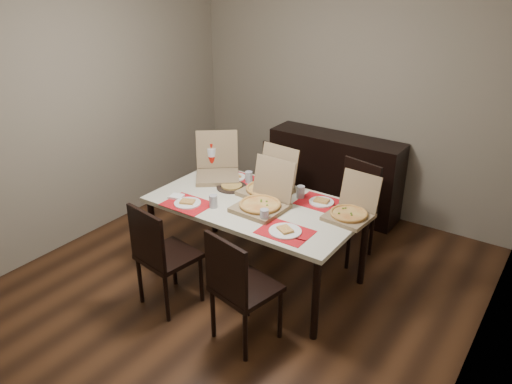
# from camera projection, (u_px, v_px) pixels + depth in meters

# --- Properties ---
(ground) EXTENTS (3.80, 4.00, 0.02)m
(ground) POSITION_uv_depth(u_px,v_px,m) (243.00, 284.00, 4.51)
(ground) COLOR #402413
(ground) RESTS_ON ground
(room_walls) EXTENTS (3.84, 4.02, 2.62)m
(room_walls) POSITION_uv_depth(u_px,v_px,m) (271.00, 83.00, 4.10)
(room_walls) COLOR gray
(room_walls) RESTS_ON ground
(sideboard) EXTENTS (1.50, 0.40, 0.90)m
(sideboard) POSITION_uv_depth(u_px,v_px,m) (334.00, 174.00, 5.64)
(sideboard) COLOR black
(sideboard) RESTS_ON ground
(dining_table) EXTENTS (1.80, 1.00, 0.75)m
(dining_table) POSITION_uv_depth(u_px,v_px,m) (256.00, 209.00, 4.33)
(dining_table) COLOR beige
(dining_table) RESTS_ON ground
(chair_near_left) EXTENTS (0.48, 0.48, 0.93)m
(chair_near_left) POSITION_uv_depth(u_px,v_px,m) (161.00, 253.00, 4.00)
(chair_near_left) COLOR black
(chair_near_left) RESTS_ON ground
(chair_near_right) EXTENTS (0.50, 0.50, 0.93)m
(chair_near_right) POSITION_uv_depth(u_px,v_px,m) (239.00, 285.00, 3.60)
(chair_near_right) COLOR black
(chair_near_right) RESTS_ON ground
(chair_far_left) EXTENTS (0.50, 0.50, 0.93)m
(chair_far_left) POSITION_uv_depth(u_px,v_px,m) (270.00, 186.00, 5.19)
(chair_far_left) COLOR black
(chair_far_left) RESTS_ON ground
(chair_far_right) EXTENTS (0.51, 0.51, 0.93)m
(chair_far_right) POSITION_uv_depth(u_px,v_px,m) (352.00, 205.00, 4.78)
(chair_far_right) COLOR black
(chair_far_right) RESTS_ON ground
(setting_near_left) EXTENTS (0.48, 0.30, 0.11)m
(setting_near_left) POSITION_uv_depth(u_px,v_px,m) (193.00, 202.00, 4.26)
(setting_near_left) COLOR red
(setting_near_left) RESTS_ON dining_table
(setting_near_right) EXTENTS (0.46, 0.30, 0.11)m
(setting_near_right) POSITION_uv_depth(u_px,v_px,m) (279.00, 227.00, 3.86)
(setting_near_right) COLOR red
(setting_near_right) RESTS_ON dining_table
(setting_far_left) EXTENTS (0.44, 0.30, 0.11)m
(setting_far_left) POSITION_uv_depth(u_px,v_px,m) (237.00, 177.00, 4.76)
(setting_far_left) COLOR red
(setting_far_left) RESTS_ON dining_table
(setting_far_right) EXTENTS (0.47, 0.30, 0.11)m
(setting_far_right) POSITION_uv_depth(u_px,v_px,m) (315.00, 199.00, 4.31)
(setting_far_right) COLOR red
(setting_far_right) RESTS_ON dining_table
(napkin_loose) EXTENTS (0.13, 0.14, 0.02)m
(napkin_loose) POSITION_uv_depth(u_px,v_px,m) (257.00, 202.00, 4.29)
(napkin_loose) COLOR white
(napkin_loose) RESTS_ON dining_table
(pizza_box_center) EXTENTS (0.40, 0.45, 0.39)m
(pizza_box_center) POSITION_uv_depth(u_px,v_px,m) (262.00, 202.00, 4.17)
(pizza_box_center) COLOR #7B6547
(pizza_box_center) RESTS_ON dining_table
(pizza_box_right) EXTENTS (0.36, 0.40, 0.34)m
(pizza_box_right) POSITION_uv_depth(u_px,v_px,m) (351.00, 211.00, 4.03)
(pizza_box_right) COLOR #7B6547
(pizza_box_right) RESTS_ON dining_table
(pizza_box_left) EXTENTS (0.59, 0.60, 0.40)m
(pizza_box_left) POSITION_uv_depth(u_px,v_px,m) (218.00, 170.00, 4.79)
(pizza_box_left) COLOR #7B6547
(pizza_box_left) RESTS_ON dining_table
(pizza_box_extra) EXTENTS (0.42, 0.46, 0.39)m
(pizza_box_extra) POSITION_uv_depth(u_px,v_px,m) (268.00, 187.00, 4.45)
(pizza_box_extra) COLOR #7B6547
(pizza_box_extra) RESTS_ON dining_table
(faina_plate) EXTENTS (0.28, 0.28, 0.03)m
(faina_plate) POSITION_uv_depth(u_px,v_px,m) (232.00, 187.00, 4.57)
(faina_plate) COLOR black
(faina_plate) RESTS_ON dining_table
(dip_bowl) EXTENTS (0.13, 0.13, 0.03)m
(dip_bowl) POSITION_uv_depth(u_px,v_px,m) (285.00, 197.00, 4.37)
(dip_bowl) COLOR white
(dip_bowl) RESTS_ON dining_table
(soda_bottle) EXTENTS (0.09, 0.09, 0.28)m
(soda_bottle) POSITION_uv_depth(u_px,v_px,m) (212.00, 159.00, 4.91)
(soda_bottle) COLOR silver
(soda_bottle) RESTS_ON dining_table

